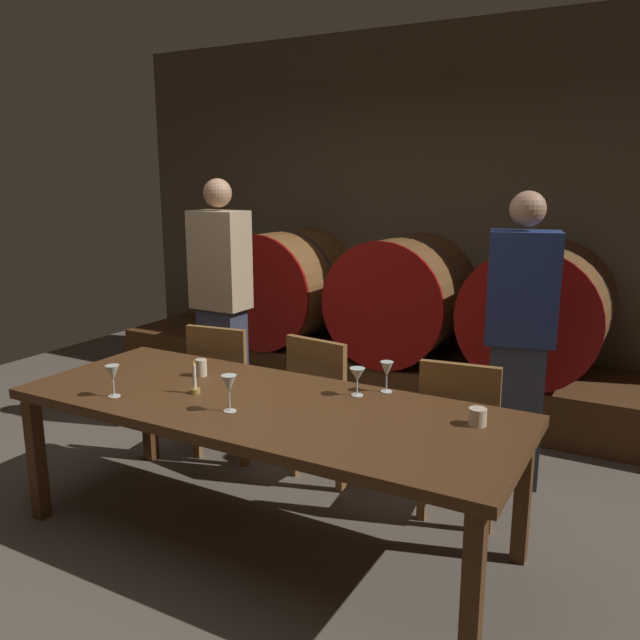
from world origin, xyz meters
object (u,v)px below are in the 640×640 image
object	(u,v)px
guest_right	(519,340)
cup_right	(478,417)
guest_left	(221,304)
wine_glass_center_right	(357,375)
wine_glass_far_left	(113,374)
cup_left	(201,368)
wine_barrel_right	(539,310)
chair_left	(226,384)
candle_center	(195,384)
wine_barrel_center	(404,297)
dining_table	(264,414)
wine_glass_far_right	(387,370)
wine_glass_center_left	(229,385)
chair_center	(327,400)
chair_right	(461,431)
wine_barrel_left	(287,286)

from	to	relation	value
guest_right	cup_right	distance (m)	1.01
guest_left	wine_glass_center_right	bearing A→B (deg)	152.05
wine_glass_far_left	cup_left	distance (m)	0.50
wine_barrel_right	wine_glass_far_left	size ratio (longest dim) A/B	6.06
chair_left	cup_left	xyz separation A→B (m)	(0.24, -0.52, 0.28)
candle_center	guest_right	bearing A→B (deg)	44.31
cup_right	chair_left	bearing A→B (deg)	164.12
wine_barrel_right	wine_barrel_center	bearing A→B (deg)	180.00
dining_table	wine_glass_far_right	size ratio (longest dim) A/B	15.73
wine_glass_center_left	chair_left	bearing A→B (deg)	128.30
chair_center	candle_center	xyz separation A→B (m)	(-0.31, -0.80, 0.28)
wine_barrel_right	chair_right	size ratio (longest dim) A/B	1.09
wine_glass_far_right	wine_barrel_left	bearing A→B (deg)	133.27
guest_right	cup_left	size ratio (longest dim) A/B	18.47
cup_right	wine_barrel_right	bearing A→B (deg)	93.69
wine_barrel_left	chair_left	xyz separation A→B (m)	(0.51, -1.56, -0.36)
chair_center	candle_center	distance (m)	0.91
guest_right	guest_left	bearing A→B (deg)	-11.11
dining_table	wine_barrel_center	bearing A→B (deg)	94.64
wine_glass_center_right	wine_barrel_center	bearing A→B (deg)	105.41
wine_glass_center_left	wine_glass_center_right	xyz separation A→B (m)	(0.42, 0.48, -0.02)
wine_barrel_center	dining_table	size ratio (longest dim) A/B	0.39
chair_right	chair_left	bearing A→B (deg)	-8.41
cup_right	wine_barrel_left	bearing A→B (deg)	137.64
wine_barrel_right	cup_right	world-z (taller)	wine_barrel_right
wine_barrel_left	wine_barrel_right	bearing A→B (deg)	0.00
wine_barrel_center	wine_glass_center_left	xyz separation A→B (m)	(0.12, -2.44, 0.01)
wine_barrel_left	chair_left	world-z (taller)	wine_barrel_left
candle_center	cup_left	size ratio (longest dim) A/B	1.88
guest_right	wine_glass_center_left	xyz separation A→B (m)	(-0.99, -1.39, -0.02)
wine_barrel_right	wine_glass_center_left	xyz separation A→B (m)	(-0.91, -2.44, 0.01)
guest_right	wine_glass_center_right	world-z (taller)	guest_right
wine_barrel_left	guest_left	bearing A→B (deg)	-80.61
cup_right	chair_right	bearing A→B (deg)	113.70
dining_table	wine_barrel_right	bearing A→B (deg)	69.34
chair_right	wine_barrel_center	bearing A→B (deg)	-66.05
wine_barrel_center	guest_left	bearing A→B (deg)	-127.29
wine_glass_far_right	cup_right	world-z (taller)	wine_glass_far_right
chair_center	wine_glass_far_right	size ratio (longest dim) A/B	5.59
guest_right	wine_glass_far_right	size ratio (longest dim) A/B	10.83
chair_center	wine_glass_center_left	world-z (taller)	wine_glass_center_left
wine_barrel_right	wine_glass_far_right	xyz separation A→B (m)	(-0.39, -1.84, -0.01)
dining_table	wine_glass_far_left	size ratio (longest dim) A/B	15.59
chair_center	wine_glass_far_left	size ratio (longest dim) A/B	5.54
wine_barrel_right	wine_glass_far_left	xyz separation A→B (m)	(-1.53, -2.55, -0.01)
wine_barrel_left	wine_glass_far_left	bearing A→B (deg)	-77.05
guest_right	cup_left	xyz separation A→B (m)	(-1.45, -1.03, -0.10)
guest_right	candle_center	size ratio (longest dim) A/B	9.80
chair_center	wine_glass_center_left	xyz separation A→B (m)	(-0.01, -0.92, 0.36)
dining_table	candle_center	xyz separation A→B (m)	(-0.37, -0.06, 0.11)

